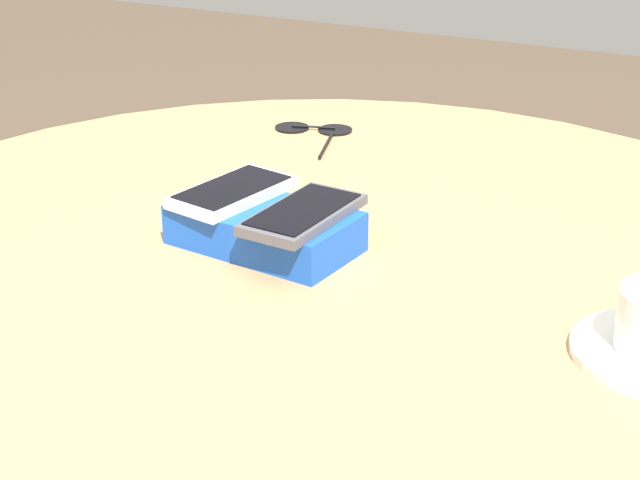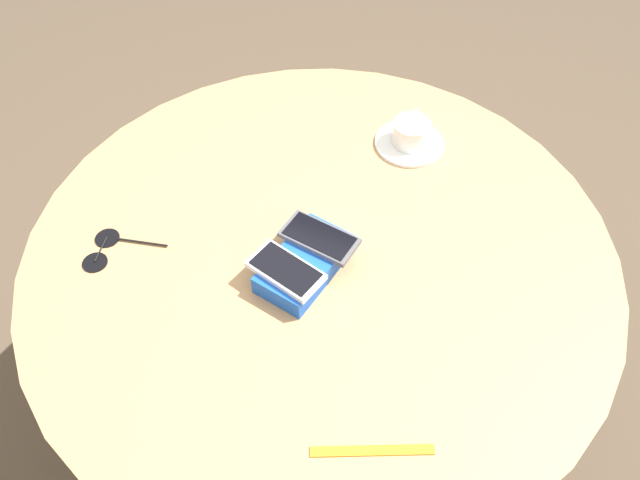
{
  "view_description": "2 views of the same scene",
  "coord_description": "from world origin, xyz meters",
  "px_view_note": "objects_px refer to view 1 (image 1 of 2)",
  "views": [
    {
      "loc": [
        0.43,
        -0.89,
        1.19
      ],
      "look_at": [
        0.0,
        0.0,
        0.75
      ],
      "focal_mm": 60.0,
      "sensor_mm": 36.0,
      "label": 1
    },
    {
      "loc": [
        -0.67,
        -0.33,
        1.68
      ],
      "look_at": [
        0.0,
        0.0,
        0.75
      ],
      "focal_mm": 35.0,
      "sensor_mm": 36.0,
      "label": 2
    }
  ],
  "objects_px": {
    "phone_box": "(266,227)",
    "phone_white": "(233,192)",
    "phone_gray": "(303,214)",
    "sunglasses": "(315,130)",
    "round_table": "(320,338)"
  },
  "relations": [
    {
      "from": "phone_box",
      "to": "phone_white",
      "type": "bearing_deg",
      "value": 165.87
    },
    {
      "from": "phone_white",
      "to": "phone_gray",
      "type": "relative_size",
      "value": 0.99
    },
    {
      "from": "phone_box",
      "to": "sunglasses",
      "type": "relative_size",
      "value": 1.41
    },
    {
      "from": "round_table",
      "to": "sunglasses",
      "type": "xyz_separation_m",
      "value": [
        -0.19,
        0.37,
        0.1
      ]
    },
    {
      "from": "round_table",
      "to": "phone_box",
      "type": "relative_size",
      "value": 5.69
    },
    {
      "from": "round_table",
      "to": "phone_gray",
      "type": "distance_m",
      "value": 0.14
    },
    {
      "from": "sunglasses",
      "to": "round_table",
      "type": "bearing_deg",
      "value": -63.03
    },
    {
      "from": "phone_white",
      "to": "sunglasses",
      "type": "relative_size",
      "value": 1.03
    },
    {
      "from": "phone_box",
      "to": "phone_gray",
      "type": "height_order",
      "value": "phone_gray"
    },
    {
      "from": "sunglasses",
      "to": "phone_white",
      "type": "bearing_deg",
      "value": -77.64
    },
    {
      "from": "phone_white",
      "to": "sunglasses",
      "type": "height_order",
      "value": "phone_white"
    },
    {
      "from": "phone_box",
      "to": "phone_white",
      "type": "distance_m",
      "value": 0.05
    },
    {
      "from": "phone_gray",
      "to": "sunglasses",
      "type": "distance_m",
      "value": 0.41
    },
    {
      "from": "round_table",
      "to": "sunglasses",
      "type": "distance_m",
      "value": 0.42
    },
    {
      "from": "phone_gray",
      "to": "round_table",
      "type": "bearing_deg",
      "value": 21.8
    }
  ]
}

